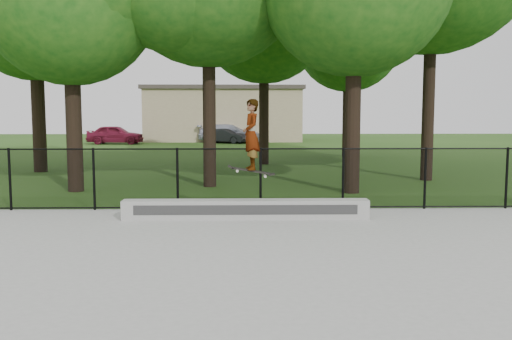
# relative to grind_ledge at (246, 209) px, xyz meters

# --- Properties ---
(ground) EXTENTS (100.00, 100.00, 0.00)m
(ground) POSITION_rel_grind_ledge_xyz_m (0.36, -4.70, -0.27)
(ground) COLOR #264C15
(ground) RESTS_ON ground
(concrete_slab) EXTENTS (14.00, 12.00, 0.06)m
(concrete_slab) POSITION_rel_grind_ledge_xyz_m (0.36, -4.70, -0.24)
(concrete_slab) COLOR gray
(concrete_slab) RESTS_ON ground
(grind_ledge) EXTENTS (5.43, 0.40, 0.42)m
(grind_ledge) POSITION_rel_grind_ledge_xyz_m (0.00, 0.00, 0.00)
(grind_ledge) COLOR #AAAAA5
(grind_ledge) RESTS_ON concrete_slab
(car_a) EXTENTS (4.02, 1.79, 1.35)m
(car_a) POSITION_rel_grind_ledge_xyz_m (-9.24, 28.53, 0.40)
(car_a) COLOR maroon
(car_a) RESTS_ON ground
(car_b) EXTENTS (3.12, 2.24, 1.06)m
(car_b) POSITION_rel_grind_ledge_xyz_m (-1.40, 29.35, 0.26)
(car_b) COLOR black
(car_b) RESTS_ON ground
(car_c) EXTENTS (4.50, 2.28, 1.37)m
(car_c) POSITION_rel_grind_ledge_xyz_m (-1.09, 30.33, 0.42)
(car_c) COLOR #AEB1C5
(car_c) RESTS_ON ground
(skater_airborne) EXTENTS (0.83, 0.62, 1.68)m
(skater_airborne) POSITION_rel_grind_ledge_xyz_m (0.12, -0.20, 1.62)
(skater_airborne) COLOR black
(skater_airborne) RESTS_ON ground
(chainlink_fence) EXTENTS (16.06, 0.06, 1.50)m
(chainlink_fence) POSITION_rel_grind_ledge_xyz_m (0.36, 1.20, 0.54)
(chainlink_fence) COLOR black
(chainlink_fence) RESTS_ON concrete_slab
(distant_building) EXTENTS (12.40, 6.40, 4.30)m
(distant_building) POSITION_rel_grind_ledge_xyz_m (-1.64, 33.30, 1.89)
(distant_building) COLOR tan
(distant_building) RESTS_ON ground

